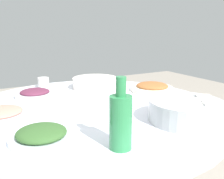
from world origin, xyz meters
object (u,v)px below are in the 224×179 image
at_px(dish_eggplant, 35,93).
at_px(dish_shrimp, 1,114).
at_px(green_bottle, 121,120).
at_px(round_dining_table, 92,126).
at_px(dish_stirfry, 152,87).
at_px(soup_bowl, 95,83).
at_px(rice_bowl, 186,110).
at_px(dish_greens, 42,135).
at_px(tea_cup_near, 43,83).

distance_m(dish_eggplant, dish_shrimp, 0.32).
distance_m(dish_eggplant, green_bottle, 0.72).
bearing_deg(round_dining_table, dish_eggplant, 121.61).
relative_size(round_dining_table, dish_stirfry, 5.08).
bearing_deg(green_bottle, round_dining_table, 76.42).
relative_size(soup_bowl, dish_eggplant, 1.42).
distance_m(rice_bowl, dish_greens, 0.54).
bearing_deg(dish_shrimp, dish_greens, -73.80).
bearing_deg(dish_eggplant, green_bottle, -83.29).
xyz_separation_m(dish_greens, dish_shrimp, (-0.09, 0.30, -0.00)).
distance_m(soup_bowl, dish_eggplant, 0.36).
bearing_deg(dish_shrimp, tea_cup_near, 56.38).
bearing_deg(round_dining_table, dish_greens, -139.64).
bearing_deg(dish_greens, dish_stirfry, 25.93).
distance_m(dish_greens, tea_cup_near, 0.76).
height_order(soup_bowl, dish_greens, soup_bowl).
xyz_separation_m(dish_greens, green_bottle, (0.19, -0.17, 0.07)).
bearing_deg(soup_bowl, round_dining_table, -118.16).
height_order(rice_bowl, tea_cup_near, rice_bowl).
xyz_separation_m(round_dining_table, dish_greens, (-0.29, -0.25, 0.12)).
xyz_separation_m(rice_bowl, dish_shrimp, (-0.62, 0.39, -0.03)).
xyz_separation_m(dish_stirfry, green_bottle, (-0.52, -0.51, 0.07)).
bearing_deg(green_bottle, dish_greens, 139.22).
distance_m(soup_bowl, dish_stirfry, 0.33).
distance_m(rice_bowl, soup_bowl, 0.67).
bearing_deg(dish_greens, dish_shrimp, 106.20).
height_order(soup_bowl, dish_shrimp, soup_bowl).
bearing_deg(soup_bowl, dish_eggplant, -176.68).
bearing_deg(rice_bowl, soup_bowl, 95.74).
distance_m(rice_bowl, green_bottle, 0.35).
xyz_separation_m(round_dining_table, dish_eggplant, (-0.18, 0.30, 0.11)).
relative_size(dish_stirfry, green_bottle, 1.07).
distance_m(dish_eggplant, tea_cup_near, 0.21).
relative_size(rice_bowl, dish_stirfry, 1.22).
height_order(dish_eggplant, tea_cup_near, tea_cup_near).
distance_m(soup_bowl, dish_greens, 0.74).
xyz_separation_m(soup_bowl, dish_stirfry, (0.25, -0.22, -0.01)).
xyz_separation_m(round_dining_table, dish_stirfry, (0.42, 0.10, 0.12)).
distance_m(dish_eggplant, dish_greens, 0.56).
height_order(round_dining_table, dish_shrimp, dish_shrimp).
bearing_deg(green_bottle, tea_cup_near, 89.38).
bearing_deg(dish_greens, green_bottle, -40.78).
relative_size(round_dining_table, dish_greens, 5.74).
relative_size(rice_bowl, green_bottle, 1.30).
bearing_deg(dish_stirfry, tea_cup_near, 143.01).
bearing_deg(dish_shrimp, dish_stirfry, 3.54).
relative_size(dish_shrimp, tea_cup_near, 3.47).
xyz_separation_m(round_dining_table, soup_bowl, (0.17, 0.32, 0.13)).
xyz_separation_m(rice_bowl, dish_greens, (-0.53, 0.09, -0.02)).
height_order(round_dining_table, dish_stirfry, dish_stirfry).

